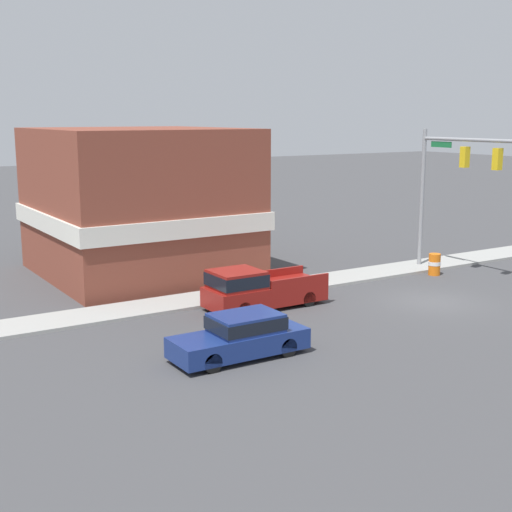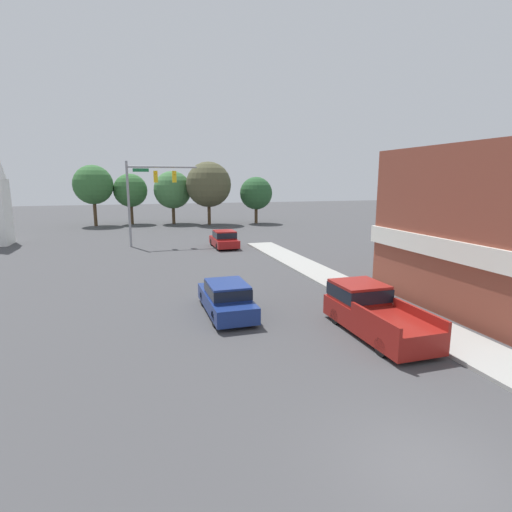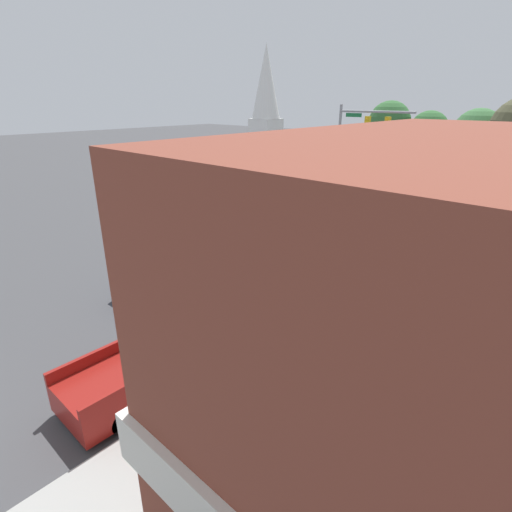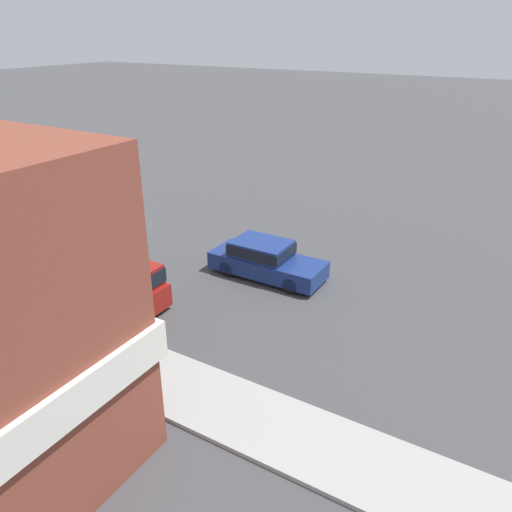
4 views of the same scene
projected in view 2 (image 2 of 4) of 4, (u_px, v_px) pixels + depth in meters
The scene contains 10 objects.
ground_plane at pixel (429, 473), 8.36m from camera, with size 200.00×200.00×0.00m, color #424244.
far_signal_assembly at pixel (149, 186), 36.16m from camera, with size 6.32×0.49×7.70m.
car_lead at pixel (226, 297), 18.12m from camera, with size 1.83×4.80×1.52m.
car_oncoming at pixel (224, 239), 36.07m from camera, with size 1.95×4.28×1.57m.
pickup_truck_parked at pixel (371, 310), 16.01m from camera, with size 2.04×5.34×1.79m.
backdrop_tree_left_far at pixel (93, 185), 52.39m from camera, with size 5.12×5.12×7.99m.
backdrop_tree_left_mid at pixel (130, 190), 54.64m from camera, with size 4.53×4.53×6.91m.
backdrop_tree_center at pixel (173, 190), 55.12m from camera, with size 5.14×5.14×7.27m.
backdrop_tree_right_mid at pixel (209, 185), 53.99m from camera, with size 6.09×6.09×8.49m.
backdrop_tree_right_far at pixel (256, 193), 55.73m from camera, with size 4.52×4.52×6.48m.
Camera 2 is at (-5.63, -5.97, 6.03)m, focal length 28.00 mm.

